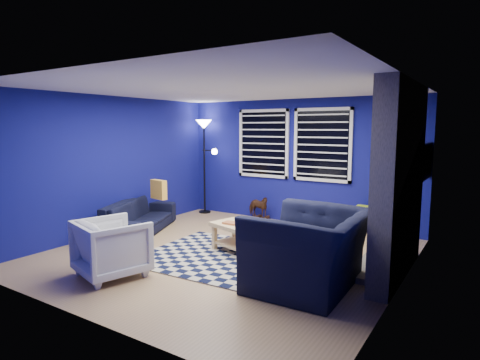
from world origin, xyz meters
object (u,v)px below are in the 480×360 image
Objects in this scene: armchair_bent at (112,248)px; floor_lamp at (205,137)px; tv at (425,161)px; sofa at (138,217)px; armchair_big at (309,250)px; coffee_table at (241,232)px; rocking_horse at (258,206)px; cabinet at (365,223)px.

floor_lamp reaches higher than armchair_bent.
tv reaches higher than sofa.
coffee_table is (-1.41, 0.67, -0.14)m from armchair_big.
coffee_table is at bearing -149.12° from rocking_horse.
sofa is at bearing 153.68° from rocking_horse.
armchair_big is 4.76m from floor_lamp.
armchair_big is at bearing -109.53° from tv.
armchair_bent is at bearing -165.62° from sofa.
tv reaches higher than armchair_big.
floor_lamp is at bearing -53.39° from armchair_bent.
cabinet is (-0.08, 2.74, -0.23)m from armchair_big.
armchair_bent is 1.38× the size of cabinet.
rocking_horse is at bearing -141.37° from armchair_big.
armchair_big is (-0.89, -2.49, -0.93)m from tv.
sofa is 2.25m from coffee_table.
floor_lamp is at bearing -128.13° from armchair_big.
tv is 1.20× the size of armchair_bent.
floor_lamp reaches higher than rocking_horse.
tv is 1.66× the size of cabinet.
rocking_horse is (-2.29, 2.72, -0.17)m from armchair_big.
sofa is 3.70× the size of rocking_horse.
armchair_bent is 4.40m from cabinet.
tv is at bearing 0.20° from cabinet.
coffee_table is 3.38m from floor_lamp.
floor_lamp is at bearing 176.92° from tv.
coffee_table is at bearing -42.27° from floor_lamp.
tv reaches higher than cabinet.
sofa reaches higher than coffee_table.
armchair_big is 3.56m from rocking_horse.
armchair_big reaches higher than armchair_bent.
armchair_bent reaches higher than sofa.
sofa is at bearing -135.31° from cabinet.
sofa is 2.42× the size of armchair_bent.
floor_lamp is (-3.69, 2.74, 1.25)m from armchair_big.
tv reaches higher than armchair_bent.
sofa is (-4.55, -1.81, -1.11)m from tv.
armchair_big is 2.64× the size of rocking_horse.
rocking_horse reaches higher than coffee_table.
rocking_horse is 0.91× the size of cabinet.
rocking_horse is (-3.18, 0.22, -1.10)m from tv.
armchair_big is at bearing -25.46° from coffee_table.
armchair_big reaches higher than rocking_horse.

